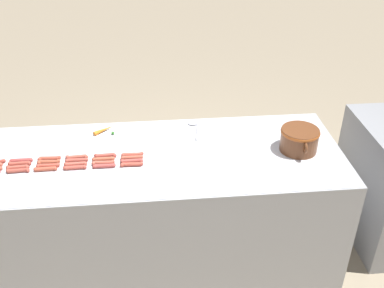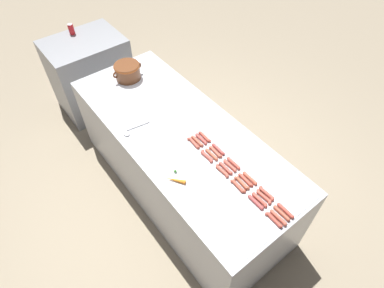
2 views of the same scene
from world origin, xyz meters
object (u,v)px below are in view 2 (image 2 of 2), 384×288
at_px(hot_dog_7, 260,200).
at_px(hot_dog_18, 285,211).
at_px(hot_dog_12, 282,213).
at_px(hot_dog_17, 201,139).
at_px(hot_dog_6, 278,218).
at_px(hot_dog_5, 193,143).
at_px(bean_pot, 127,71).
at_px(hot_dog_1, 255,202).
at_px(soda_can, 71,29).
at_px(hot_dog_4, 207,156).
at_px(hot_dog_0, 274,220).
at_px(hot_dog_8, 242,183).
at_px(hot_dog_19, 266,193).
at_px(carrot, 175,179).
at_px(hot_dog_22, 218,149).
at_px(hot_dog_14, 246,180).
at_px(hot_dog_20, 250,178).
at_px(hot_dog_16, 215,152).
at_px(hot_dog_15, 230,166).
at_px(hot_dog_21, 234,163).
at_px(hot_dog_11, 197,141).
at_px(hot_dog_13, 264,197).
at_px(hot_dog_2, 238,186).
at_px(back_cabinet, 91,75).
at_px(hot_dog_3, 222,171).
at_px(hot_dog_9, 226,168).
at_px(serving_spoon, 130,131).
at_px(hot_dog_23, 205,137).
at_px(hot_dog_10, 212,155).

xyz_separation_m(hot_dog_7, hot_dog_18, (0.08, -0.18, 0.00)).
distance_m(hot_dog_12, hot_dog_17, 0.91).
bearing_deg(hot_dog_6, hot_dog_18, 4.45).
relative_size(hot_dog_5, bean_pot, 0.46).
relative_size(hot_dog_1, hot_dog_18, 1.00).
bearing_deg(soda_can, hot_dog_4, -88.06).
distance_m(hot_dog_0, hot_dog_8, 0.36).
distance_m(hot_dog_19, carrot, 0.70).
bearing_deg(hot_dog_6, hot_dog_22, 83.73).
distance_m(hot_dog_7, hot_dog_22, 0.56).
height_order(hot_dog_14, hot_dog_20, same).
bearing_deg(hot_dog_16, hot_dog_0, -96.65).
height_order(hot_dog_15, hot_dog_18, same).
relative_size(hot_dog_4, hot_dog_21, 1.00).
xyz_separation_m(hot_dog_11, soda_can, (-0.13, 2.25, 0.09)).
bearing_deg(soda_can, hot_dog_13, -86.73).
xyz_separation_m(hot_dog_2, hot_dog_4, (-0.00, 0.37, 0.00)).
bearing_deg(back_cabinet, hot_dog_21, -85.44).
bearing_deg(hot_dog_18, bean_pot, 92.51).
xyz_separation_m(hot_dog_3, hot_dog_18, (0.12, -0.54, 0.00)).
bearing_deg(soda_can, hot_dog_16, -86.01).
height_order(hot_dog_14, hot_dog_18, same).
bearing_deg(hot_dog_9, hot_dog_4, 102.42).
bearing_deg(hot_dog_11, hot_dog_16, -76.68).
xyz_separation_m(hot_dog_11, serving_spoon, (-0.39, 0.46, -0.01)).
bearing_deg(hot_dog_17, hot_dog_13, -89.78).
bearing_deg(hot_dog_12, hot_dog_15, 90.28).
distance_m(hot_dog_3, hot_dog_6, 0.55).
relative_size(hot_dog_7, hot_dog_8, 1.00).
distance_m(hot_dog_19, soda_can, 2.99).
xyz_separation_m(hot_dog_21, soda_can, (-0.21, 2.62, 0.09)).
bearing_deg(hot_dog_17, hot_dog_15, -89.95).
height_order(hot_dog_21, hot_dog_22, same).
bearing_deg(hot_dog_21, hot_dog_20, -90.33).
xyz_separation_m(hot_dog_3, hot_dog_5, (0.00, 0.37, 0.00)).
bearing_deg(hot_dog_12, hot_dog_9, 94.97).
relative_size(hot_dog_17, serving_spoon, 0.56).
xyz_separation_m(hot_dog_0, hot_dog_16, (0.08, 0.72, 0.00)).
xyz_separation_m(hot_dog_1, bean_pot, (0.03, 1.87, 0.08)).
height_order(hot_dog_17, carrot, carrot).
xyz_separation_m(hot_dog_17, serving_spoon, (-0.43, 0.46, -0.01)).
bearing_deg(hot_dog_14, hot_dog_12, -89.83).
bearing_deg(hot_dog_6, hot_dog_17, 87.43).
bearing_deg(hot_dog_6, hot_dog_12, 11.86).
bearing_deg(hot_dog_4, hot_dog_13, -81.01).
distance_m(hot_dog_12, hot_dog_22, 0.73).
xyz_separation_m(hot_dog_23, bean_pot, (-0.09, 1.14, 0.08)).
xyz_separation_m(hot_dog_10, hot_dog_23, (0.08, 0.19, 0.00)).
xyz_separation_m(hot_dog_2, carrot, (-0.34, 0.34, 0.00)).
bearing_deg(bean_pot, hot_dog_10, -89.67).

